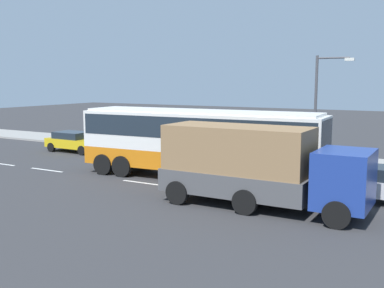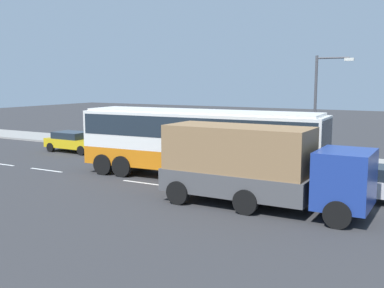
{
  "view_description": "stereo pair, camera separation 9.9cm",
  "coord_description": "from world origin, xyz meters",
  "px_view_note": "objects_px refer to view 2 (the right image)",
  "views": [
    {
      "loc": [
        11.23,
        -19.89,
        4.96
      ],
      "look_at": [
        -0.38,
        0.45,
        1.72
      ],
      "focal_mm": 43.26,
      "sensor_mm": 36.0,
      "label": 1
    },
    {
      "loc": [
        11.14,
        -19.94,
        4.96
      ],
      "look_at": [
        -0.38,
        0.45,
        1.72
      ],
      "focal_mm": 43.26,
      "sensor_mm": 36.0,
      "label": 2
    }
  ],
  "objects_px": {
    "coach_bus": "(199,137)",
    "street_lamp": "(320,101)",
    "pedestrian_near_curb": "(309,141)",
    "pedestrian_at_crossing": "(201,136)",
    "car_yellow_taxi": "(74,141)",
    "cargo_truck": "(257,165)"
  },
  "relations": [
    {
      "from": "pedestrian_near_curb",
      "to": "street_lamp",
      "type": "height_order",
      "value": "street_lamp"
    },
    {
      "from": "cargo_truck",
      "to": "pedestrian_at_crossing",
      "type": "relative_size",
      "value": 4.68
    },
    {
      "from": "coach_bus",
      "to": "car_yellow_taxi",
      "type": "distance_m",
      "value": 12.57
    },
    {
      "from": "pedestrian_at_crossing",
      "to": "street_lamp",
      "type": "height_order",
      "value": "street_lamp"
    },
    {
      "from": "coach_bus",
      "to": "street_lamp",
      "type": "xyz_separation_m",
      "value": [
        4.31,
        6.46,
        1.63
      ]
    },
    {
      "from": "coach_bus",
      "to": "pedestrian_at_crossing",
      "type": "bearing_deg",
      "value": 114.94
    },
    {
      "from": "pedestrian_near_curb",
      "to": "pedestrian_at_crossing",
      "type": "height_order",
      "value": "pedestrian_near_curb"
    },
    {
      "from": "pedestrian_at_crossing",
      "to": "street_lamp",
      "type": "bearing_deg",
      "value": -117.48
    },
    {
      "from": "coach_bus",
      "to": "pedestrian_at_crossing",
      "type": "height_order",
      "value": "coach_bus"
    },
    {
      "from": "street_lamp",
      "to": "car_yellow_taxi",
      "type": "bearing_deg",
      "value": -170.22
    },
    {
      "from": "cargo_truck",
      "to": "coach_bus",
      "type": "bearing_deg",
      "value": 142.56
    },
    {
      "from": "coach_bus",
      "to": "street_lamp",
      "type": "bearing_deg",
      "value": 53.47
    },
    {
      "from": "coach_bus",
      "to": "pedestrian_near_curb",
      "type": "bearing_deg",
      "value": 65.83
    },
    {
      "from": "pedestrian_near_curb",
      "to": "pedestrian_at_crossing",
      "type": "distance_m",
      "value": 7.41
    },
    {
      "from": "street_lamp",
      "to": "coach_bus",
      "type": "bearing_deg",
      "value": -123.72
    },
    {
      "from": "cargo_truck",
      "to": "street_lamp",
      "type": "bearing_deg",
      "value": 90.65
    },
    {
      "from": "coach_bus",
      "to": "pedestrian_at_crossing",
      "type": "distance_m",
      "value": 8.88
    },
    {
      "from": "cargo_truck",
      "to": "car_yellow_taxi",
      "type": "bearing_deg",
      "value": 156.57
    },
    {
      "from": "cargo_truck",
      "to": "pedestrian_at_crossing",
      "type": "distance_m",
      "value": 14.1
    },
    {
      "from": "coach_bus",
      "to": "pedestrian_at_crossing",
      "type": "relative_size",
      "value": 7.28
    },
    {
      "from": "cargo_truck",
      "to": "car_yellow_taxi",
      "type": "xyz_separation_m",
      "value": [
        -16.39,
        7.05,
        -0.95
      ]
    },
    {
      "from": "cargo_truck",
      "to": "pedestrian_at_crossing",
      "type": "height_order",
      "value": "cargo_truck"
    }
  ]
}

